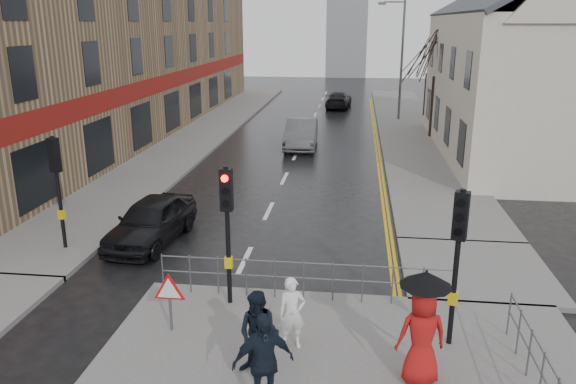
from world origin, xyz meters
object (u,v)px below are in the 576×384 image
(pedestrian_b, at_px, (259,334))
(pedestrian_d, at_px, (263,363))
(pedestrian_a, at_px, (292,313))
(car_parked, at_px, (151,221))
(car_mid, at_px, (301,134))
(pedestrian_with_umbrella, at_px, (422,325))

(pedestrian_b, height_order, pedestrian_d, pedestrian_d)
(pedestrian_a, distance_m, pedestrian_d, 2.06)
(car_parked, relative_size, car_mid, 0.88)
(pedestrian_a, xyz_separation_m, pedestrian_d, (-0.26, -2.03, 0.16))
(car_mid, bearing_deg, car_parked, -104.41)
(pedestrian_with_umbrella, height_order, pedestrian_d, pedestrian_with_umbrella)
(pedestrian_d, bearing_deg, pedestrian_a, 57.43)
(car_parked, bearing_deg, pedestrian_b, -49.21)
(pedestrian_with_umbrella, xyz_separation_m, car_mid, (-4.33, 20.86, -0.54))
(pedestrian_with_umbrella, bearing_deg, pedestrian_b, -177.05)
(pedestrian_d, relative_size, car_mid, 0.40)
(pedestrian_a, bearing_deg, car_parked, 117.19)
(pedestrian_b, relative_size, car_parked, 0.41)
(car_parked, bearing_deg, pedestrian_a, -41.61)
(pedestrian_d, distance_m, car_mid, 22.08)
(pedestrian_b, height_order, pedestrian_with_umbrella, pedestrian_with_umbrella)
(pedestrian_b, xyz_separation_m, pedestrian_with_umbrella, (3.02, 0.16, 0.32))
(pedestrian_with_umbrella, relative_size, pedestrian_d, 1.21)
(pedestrian_a, relative_size, car_mid, 0.33)
(pedestrian_a, relative_size, car_parked, 0.37)
(pedestrian_b, bearing_deg, pedestrian_with_umbrella, 13.59)
(pedestrian_d, distance_m, car_parked, 9.02)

